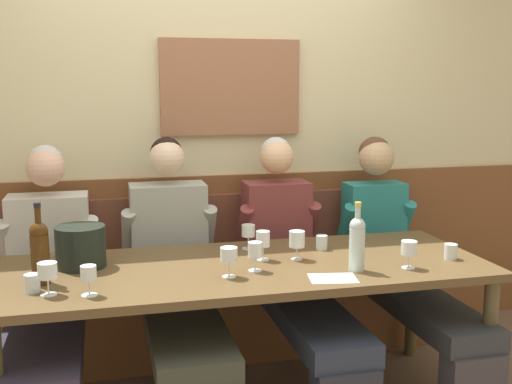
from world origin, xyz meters
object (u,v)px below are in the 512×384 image
(person_right_seat, at_px, (176,272))
(person_left_seat, at_px, (293,264))
(wine_glass_mid_left, at_px, (263,241))
(wine_glass_by_bottle, at_px, (409,249))
(wine_bottle_green_tall, at_px, (357,242))
(wall_bench, at_px, (220,307))
(wine_bottle_amber_mid, at_px, (40,250))
(wine_glass_left_end, at_px, (47,272))
(person_center_right_seat, at_px, (399,256))
(water_tumbler_left, at_px, (451,252))
(wine_glass_mid_right, at_px, (248,232))
(wine_glass_near_bucket, at_px, (229,255))
(wine_glass_center_rear, at_px, (297,240))
(water_tumbler_center, at_px, (322,242))
(ice_bucket, at_px, (81,247))
(dining_table, at_px, (247,279))
(wine_glass_center_front, at_px, (89,275))
(person_center_left_seat, at_px, (46,284))
(water_tumbler_right, at_px, (32,283))
(wine_glass_right_end, at_px, (255,251))

(person_right_seat, height_order, person_left_seat, person_right_seat)
(wine_glass_mid_left, relative_size, wine_glass_by_bottle, 1.11)
(wine_bottle_green_tall, bearing_deg, wall_bench, 117.06)
(wine_glass_mid_left, bearing_deg, wine_bottle_amber_mid, -173.00)
(wine_glass_left_end, bearing_deg, person_center_right_seat, 16.61)
(person_left_seat, height_order, wine_bottle_green_tall, person_left_seat)
(person_right_seat, relative_size, water_tumbler_left, 17.14)
(wine_glass_mid_left, bearing_deg, wine_glass_mid_right, 95.27)
(wine_bottle_green_tall, xyz_separation_m, wine_glass_mid_right, (-0.40, 0.51, -0.05))
(wine_glass_mid_right, xyz_separation_m, water_tumbler_left, (0.93, -0.43, -0.05))
(person_right_seat, distance_m, wine_glass_mid_right, 0.44)
(wall_bench, relative_size, wine_glass_near_bucket, 19.14)
(person_right_seat, relative_size, wine_glass_center_rear, 9.09)
(water_tumbler_center, bearing_deg, water_tumbler_left, -30.33)
(person_right_seat, bearing_deg, ice_bucket, -158.95)
(wine_bottle_green_tall, bearing_deg, wine_glass_mid_left, 143.47)
(wall_bench, xyz_separation_m, wine_bottle_amber_mid, (-0.93, -0.77, 0.62))
(wine_glass_left_end, bearing_deg, wine_glass_center_rear, 12.59)
(dining_table, bearing_deg, wine_glass_center_front, -158.81)
(dining_table, xyz_separation_m, wine_glass_mid_left, (0.10, 0.05, 0.17))
(wine_bottle_amber_mid, distance_m, wine_glass_left_end, 0.17)
(dining_table, distance_m, water_tumbler_left, 1.02)
(wine_glass_mid_left, distance_m, water_tumbler_center, 0.38)
(person_left_seat, bearing_deg, wine_bottle_green_tall, -76.92)
(person_center_left_seat, bearing_deg, water_tumbler_right, -90.57)
(ice_bucket, xyz_separation_m, wine_bottle_green_tall, (1.25, -0.38, 0.04))
(wine_glass_near_bucket, bearing_deg, water_tumbler_center, 31.54)
(wine_glass_near_bucket, bearing_deg, water_tumbler_left, 1.11)
(dining_table, bearing_deg, wine_glass_right_end, -83.36)
(person_left_seat, distance_m, wine_glass_right_end, 0.60)
(dining_table, relative_size, wine_glass_center_rear, 16.13)
(wine_bottle_amber_mid, distance_m, wine_glass_near_bucket, 0.82)
(wine_glass_center_front, distance_m, water_tumbler_right, 0.26)
(wine_bottle_amber_mid, bearing_deg, wine_glass_by_bottle, -5.96)
(person_center_right_seat, bearing_deg, wine_glass_right_end, -155.50)
(dining_table, xyz_separation_m, person_center_right_seat, (0.98, 0.32, -0.04))
(wine_glass_right_end, height_order, wine_glass_mid_right, wine_glass_right_end)
(wine_bottle_green_tall, bearing_deg, wine_glass_left_end, -179.66)
(person_left_seat, height_order, wine_glass_near_bucket, person_left_seat)
(water_tumbler_left, relative_size, water_tumbler_right, 0.99)
(wine_glass_mid_left, xyz_separation_m, water_tumbler_left, (0.91, -0.21, -0.06))
(wine_bottle_green_tall, bearing_deg, wine_glass_by_bottle, -4.64)
(wine_glass_by_bottle, bearing_deg, person_left_seat, 123.51)
(person_center_right_seat, xyz_separation_m, wine_bottle_amber_mid, (-1.91, -0.40, 0.26))
(wine_bottle_green_tall, height_order, wine_glass_center_rear, wine_bottle_green_tall)
(person_right_seat, bearing_deg, wine_bottle_green_tall, -35.90)
(wine_glass_center_rear, bearing_deg, wine_glass_by_bottle, -30.09)
(ice_bucket, bearing_deg, wine_glass_left_end, -107.21)
(wine_glass_center_rear, xyz_separation_m, water_tumbler_right, (-1.22, -0.20, -0.06))
(ice_bucket, bearing_deg, wine_glass_near_bucket, -26.89)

